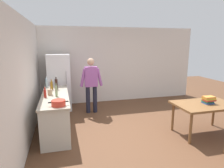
{
  "coord_description": "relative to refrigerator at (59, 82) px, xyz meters",
  "views": [
    {
      "loc": [
        -1.82,
        -4.02,
        2.14
      ],
      "look_at": [
        -0.46,
        1.22,
        1.01
      ],
      "focal_mm": 31.58,
      "sensor_mm": 36.0,
      "label": 1
    }
  ],
  "objects": [
    {
      "name": "ground_plane",
      "position": [
        1.9,
        -2.4,
        -0.9
      ],
      "size": [
        14.0,
        14.0,
        0.0
      ],
      "primitive_type": "plane",
      "color": "brown"
    },
    {
      "name": "wall_back",
      "position": [
        1.9,
        0.6,
        0.45
      ],
      "size": [
        6.4,
        0.12,
        2.7
      ],
      "primitive_type": "cube",
      "color": "silver",
      "rests_on": "ground_plane"
    },
    {
      "name": "wall_left",
      "position": [
        -0.7,
        -2.2,
        0.45
      ],
      "size": [
        0.12,
        5.6,
        2.7
      ],
      "primitive_type": "cube",
      "color": "silver",
      "rests_on": "ground_plane"
    },
    {
      "name": "kitchen_counter",
      "position": [
        -0.1,
        -1.6,
        -0.45
      ],
      "size": [
        0.64,
        2.2,
        0.9
      ],
      "color": "beige",
      "rests_on": "ground_plane"
    },
    {
      "name": "refrigerator",
      "position": [
        0.0,
        0.0,
        0.0
      ],
      "size": [
        0.7,
        0.67,
        1.8
      ],
      "color": "white",
      "rests_on": "ground_plane"
    },
    {
      "name": "person",
      "position": [
        0.95,
        -0.55,
        0.08
      ],
      "size": [
        0.7,
        0.22,
        1.7
      ],
      "color": "#1E1E2D",
      "rests_on": "ground_plane"
    },
    {
      "name": "dining_table",
      "position": [
        3.3,
        -2.7,
        -0.23
      ],
      "size": [
        1.4,
        0.9,
        0.75
      ],
      "color": "brown",
      "rests_on": "ground_plane"
    },
    {
      "name": "cooking_pot",
      "position": [
        -0.01,
        -2.47,
        0.06
      ],
      "size": [
        0.4,
        0.28,
        0.12
      ],
      "color": "red",
      "rests_on": "kitchen_counter"
    },
    {
      "name": "utensil_jar",
      "position": [
        -0.21,
        -1.54,
        0.08
      ],
      "size": [
        0.11,
        0.11,
        0.32
      ],
      "color": "tan",
      "rests_on": "kitchen_counter"
    },
    {
      "name": "bottle_water_clear",
      "position": [
        -0.34,
        -0.62,
        0.13
      ],
      "size": [
        0.07,
        0.07,
        0.3
      ],
      "color": "silver",
      "rests_on": "kitchen_counter"
    },
    {
      "name": "bottle_sauce_red",
      "position": [
        -0.31,
        -1.74,
        0.1
      ],
      "size": [
        0.06,
        0.06,
        0.24
      ],
      "color": "#B22319",
      "rests_on": "kitchen_counter"
    },
    {
      "name": "bottle_vinegar_tall",
      "position": [
        -0.06,
        -1.72,
        0.14
      ],
      "size": [
        0.06,
        0.06,
        0.32
      ],
      "color": "gray",
      "rests_on": "kitchen_counter"
    },
    {
      "name": "bottle_wine_dark",
      "position": [
        -0.07,
        -0.96,
        0.15
      ],
      "size": [
        0.08,
        0.08,
        0.34
      ],
      "color": "black",
      "rests_on": "kitchen_counter"
    },
    {
      "name": "bottle_oil_amber",
      "position": [
        -0.19,
        -0.97,
        0.12
      ],
      "size": [
        0.06,
        0.06,
        0.28
      ],
      "color": "#996619",
      "rests_on": "kitchen_counter"
    },
    {
      "name": "book_stack",
      "position": [
        3.39,
        -2.7,
        -0.06
      ],
      "size": [
        0.27,
        0.21,
        0.17
      ],
      "color": "#284C8E",
      "rests_on": "dining_table"
    }
  ]
}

